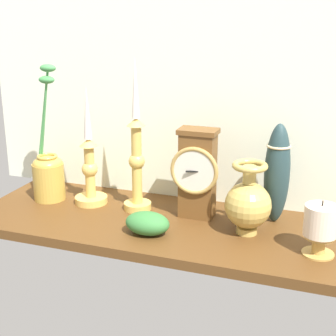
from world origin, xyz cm
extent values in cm
cube|color=#543417|center=(0.00, 0.00, -1.20)|extent=(100.00, 36.00, 2.40)
cube|color=silver|center=(0.00, 18.50, 32.50)|extent=(120.00, 2.00, 65.00)
cube|color=brown|center=(5.33, 6.00, 10.77)|extent=(8.52, 5.51, 21.54)
cube|color=brown|center=(5.33, 6.00, 22.14)|extent=(9.54, 6.17, 1.20)
torus|color=#B38E49|center=(5.33, 2.85, 12.99)|extent=(12.12, 1.10, 12.12)
cylinder|color=silver|center=(5.33, 2.75, 12.99)|extent=(10.13, 0.40, 10.13)
cube|color=black|center=(5.33, 2.45, 12.99)|extent=(3.82, 1.90, 0.30)
cylinder|color=#DBB157|center=(-24.35, 5.12, 0.90)|extent=(8.78, 8.78, 1.80)
cylinder|color=#DBB157|center=(-24.35, 5.12, 8.88)|extent=(2.67, 2.67, 14.17)
sphere|color=#DBB157|center=(-24.35, 5.12, 9.59)|extent=(4.27, 4.27, 4.27)
cone|color=#DBB157|center=(-24.35, 5.12, 16.97)|extent=(4.92, 4.92, 2.00)
cone|color=silver|center=(-24.35, 5.12, 25.08)|extent=(2.25, 2.25, 14.22)
cylinder|color=#DAB454|center=(-10.71, 5.21, 0.90)|extent=(7.22, 7.22, 1.80)
cylinder|color=#DAB454|center=(-10.71, 5.21, 12.12)|extent=(2.64, 2.64, 20.63)
sphere|color=#DAB454|center=(-10.71, 5.21, 13.15)|extent=(4.22, 4.22, 4.22)
cone|color=#DAB454|center=(-10.71, 5.21, 23.43)|extent=(4.73, 4.73, 2.00)
cone|color=white|center=(-10.71, 5.21, 32.04)|extent=(2.07, 2.07, 15.21)
cylinder|color=tan|center=(19.31, -0.50, 0.80)|extent=(4.90, 4.90, 1.60)
sphere|color=tan|center=(19.31, -0.50, 7.04)|extent=(10.89, 10.89, 10.89)
cylinder|color=tan|center=(19.31, -0.50, 14.54)|extent=(3.05, 3.05, 4.11)
torus|color=tan|center=(19.31, -0.50, 16.60)|extent=(8.13, 8.13, 1.47)
cylinder|color=#B9963D|center=(-36.54, 3.90, 5.11)|extent=(8.59, 8.59, 10.22)
ellipsoid|color=#B9963D|center=(-36.54, 3.90, 10.22)|extent=(8.16, 8.16, 4.08)
torus|color=#B9963D|center=(-36.54, 3.90, 12.26)|extent=(5.57, 5.57, 0.85)
cylinder|color=#428A49|center=(-36.54, 3.90, 24.16)|extent=(5.55, 1.36, 23.42)
ellipsoid|color=#428A49|center=(-34.07, 3.52, 36.07)|extent=(4.40, 2.80, 2.00)
cylinder|color=#428A49|center=(-36.54, 3.90, 22.70)|extent=(4.79, 2.12, 20.56)
ellipsoid|color=#428A49|center=(-34.44, 3.15, 33.14)|extent=(4.40, 2.80, 2.00)
cylinder|color=tan|center=(35.84, -5.57, 2.08)|extent=(2.78, 2.78, 4.16)
cylinder|color=tan|center=(35.84, -5.57, 0.40)|extent=(6.94, 6.94, 0.80)
cylinder|color=tan|center=(35.84, -5.57, 4.16)|extent=(6.24, 6.24, 0.60)
cylinder|color=beige|center=(35.84, -5.57, 7.87)|extent=(7.14, 7.14, 6.63)
cylinder|color=black|center=(35.84, -5.57, 11.79)|extent=(0.30, 0.30, 1.20)
ellipsoid|color=#243A3D|center=(24.35, 9.26, 12.40)|extent=(6.19, 6.19, 24.80)
torus|color=#CCB78C|center=(24.35, 9.26, 19.34)|extent=(5.86, 5.86, 0.60)
ellipsoid|color=#337235|center=(-2.54, -8.22, 2.69)|extent=(10.68, 7.47, 5.37)
camera|label=1|loc=(37.77, -107.79, 50.35)|focal=53.52mm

